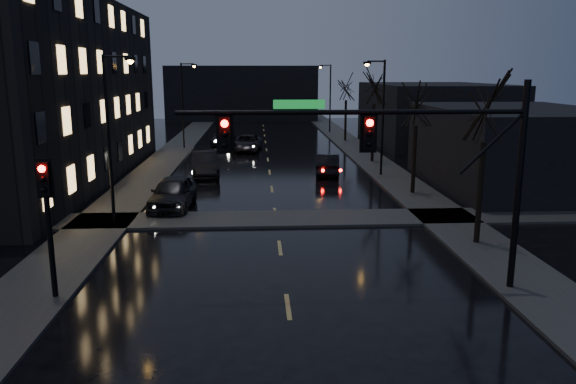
{
  "coord_description": "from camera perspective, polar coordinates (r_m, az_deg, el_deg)",
  "views": [
    {
      "loc": [
        -0.92,
        -8.46,
        7.26
      ],
      "look_at": [
        0.13,
        10.29,
        3.2
      ],
      "focal_mm": 35.0,
      "sensor_mm": 36.0,
      "label": 1
    }
  ],
  "objects": [
    {
      "name": "sidewalk_left",
      "position": [
        44.7,
        -12.95,
        2.62
      ],
      "size": [
        3.0,
        140.0,
        0.12
      ],
      "primitive_type": "cube",
      "color": "#2D2D2B",
      "rests_on": "ground"
    },
    {
      "name": "sidewalk_right",
      "position": [
        45.05,
        8.91,
        2.86
      ],
      "size": [
        3.0,
        140.0,
        0.12
      ],
      "primitive_type": "cube",
      "color": "#2D2D2B",
      "rests_on": "ground"
    },
    {
      "name": "sidewalk_cross",
      "position": [
        27.92,
        -1.22,
        -2.75
      ],
      "size": [
        40.0,
        3.0,
        0.12
      ],
      "primitive_type": "cube",
      "color": "#2D2D2B",
      "rests_on": "ground"
    },
    {
      "name": "apartment_block",
      "position": [
        41.51,
        -25.62,
        9.29
      ],
      "size": [
        12.0,
        30.0,
        12.0
      ],
      "primitive_type": "cube",
      "color": "black",
      "rests_on": "ground"
    },
    {
      "name": "commercial_right_near",
      "position": [
        38.47,
        22.14,
        4.19
      ],
      "size": [
        10.0,
        14.0,
        5.0
      ],
      "primitive_type": "cube",
      "color": "black",
      "rests_on": "ground"
    },
    {
      "name": "commercial_right_far",
      "position": [
        59.39,
        14.48,
        7.7
      ],
      "size": [
        12.0,
        18.0,
        6.0
      ],
      "primitive_type": "cube",
      "color": "black",
      "rests_on": "ground"
    },
    {
      "name": "far_block",
      "position": [
        86.54,
        -4.67,
        10.0
      ],
      "size": [
        22.0,
        10.0,
        8.0
      ],
      "primitive_type": "cube",
      "color": "black",
      "rests_on": "ground"
    },
    {
      "name": "signal_mast",
      "position": [
        18.25,
        12.0,
        4.41
      ],
      "size": [
        11.11,
        0.41,
        7.0
      ],
      "color": "black",
      "rests_on": "ground"
    },
    {
      "name": "signal_pole_left",
      "position": [
        19.13,
        -23.25,
        -1.64
      ],
      "size": [
        0.35,
        0.41,
        4.53
      ],
      "color": "black",
      "rests_on": "ground"
    },
    {
      "name": "tree_near",
      "position": [
        24.34,
        19.56,
        9.06
      ],
      "size": [
        3.52,
        3.52,
        8.08
      ],
      "color": "black",
      "rests_on": "ground"
    },
    {
      "name": "tree_mid_a",
      "position": [
        33.8,
        12.97,
        9.46
      ],
      "size": [
        3.3,
        3.3,
        7.58
      ],
      "color": "black",
      "rests_on": "ground"
    },
    {
      "name": "tree_mid_b",
      "position": [
        45.43,
        8.79,
        11.24
      ],
      "size": [
        3.74,
        3.74,
        8.59
      ],
      "color": "black",
      "rests_on": "ground"
    },
    {
      "name": "tree_far",
      "position": [
        59.21,
        5.95,
        10.98
      ],
      "size": [
        3.43,
        3.43,
        7.88
      ],
      "color": "black",
      "rests_on": "ground"
    },
    {
      "name": "streetlight_l_near",
      "position": [
        27.4,
        -17.39,
        6.44
      ],
      "size": [
        1.53,
        0.28,
        8.0
      ],
      "color": "black",
      "rests_on": "ground"
    },
    {
      "name": "streetlight_l_far",
      "position": [
        53.93,
        -10.45,
        9.36
      ],
      "size": [
        1.53,
        0.28,
        8.0
      ],
      "color": "black",
      "rests_on": "ground"
    },
    {
      "name": "streetlight_r_mid",
      "position": [
        39.47,
        9.33,
        8.43
      ],
      "size": [
        1.53,
        0.28,
        8.0
      ],
      "color": "black",
      "rests_on": "ground"
    },
    {
      "name": "streetlight_r_far",
      "position": [
        67.05,
        4.13,
        10.04
      ],
      "size": [
        1.53,
        0.28,
        8.0
      ],
      "color": "black",
      "rests_on": "ground"
    },
    {
      "name": "oncoming_car_a",
      "position": [
        30.67,
        -11.63,
        -0.09
      ],
      "size": [
        2.33,
        5.17,
        1.72
      ],
      "primitive_type": "imported",
      "rotation": [
        0.0,
        0.0,
        -0.06
      ],
      "color": "black",
      "rests_on": "ground"
    },
    {
      "name": "oncoming_car_b",
      "position": [
        39.91,
        -8.41,
        2.83
      ],
      "size": [
        2.39,
        5.35,
        1.71
      ],
      "primitive_type": "imported",
      "rotation": [
        0.0,
        0.0,
        0.11
      ],
      "color": "black",
      "rests_on": "ground"
    },
    {
      "name": "oncoming_car_c",
      "position": [
        52.21,
        -4.18,
        4.99
      ],
      "size": [
        2.89,
        5.49,
        1.47
      ],
      "primitive_type": "imported",
      "rotation": [
        0.0,
        0.0,
        -0.09
      ],
      "color": "black",
      "rests_on": "ground"
    },
    {
      "name": "oncoming_car_d",
      "position": [
        56.81,
        -6.61,
        5.48
      ],
      "size": [
        2.57,
        5.02,
        1.39
      ],
      "primitive_type": "imported",
      "rotation": [
        0.0,
        0.0,
        -0.13
      ],
      "color": "black",
      "rests_on": "ground"
    },
    {
      "name": "lead_car",
      "position": [
        40.04,
        4.04,
        2.81
      ],
      "size": [
        2.14,
        4.73,
        1.5
      ],
      "primitive_type": "imported",
      "rotation": [
        0.0,
        0.0,
        3.02
      ],
      "color": "black",
      "rests_on": "ground"
    }
  ]
}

